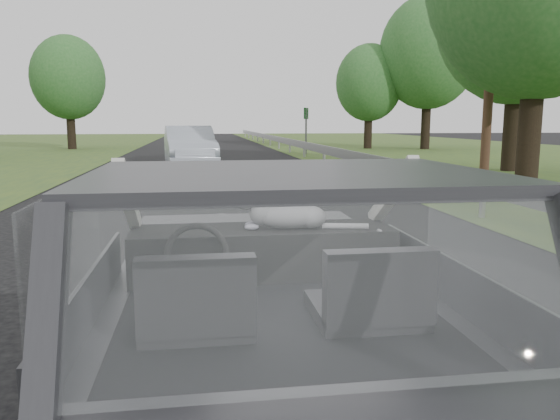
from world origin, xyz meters
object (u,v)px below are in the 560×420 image
object	(u,v)px
subject_car	(277,305)
cat	(289,215)
other_car	(190,147)
highway_sign	(306,131)
utility_pole	(492,35)

from	to	relation	value
subject_car	cat	size ratio (longest dim) A/B	6.89
other_car	highway_sign	xyz separation A→B (m)	(5.60, 7.54, 0.40)
other_car	utility_pole	size ratio (longest dim) A/B	0.58
cat	utility_pole	distance (m)	13.33
subject_car	other_car	size ratio (longest dim) A/B	0.89
subject_car	utility_pole	world-z (taller)	utility_pole
highway_sign	subject_car	bearing A→B (deg)	-78.26
utility_pole	cat	bearing A→B (deg)	-123.83
subject_car	utility_pole	bearing A→B (deg)	56.98
other_car	subject_car	bearing A→B (deg)	-93.25
other_car	highway_sign	bearing A→B (deg)	47.78
subject_car	other_car	distance (m)	16.65
subject_car	highway_sign	bearing A→B (deg)	78.50
highway_sign	utility_pole	size ratio (longest dim) A/B	0.29
cat	other_car	bearing A→B (deg)	99.69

